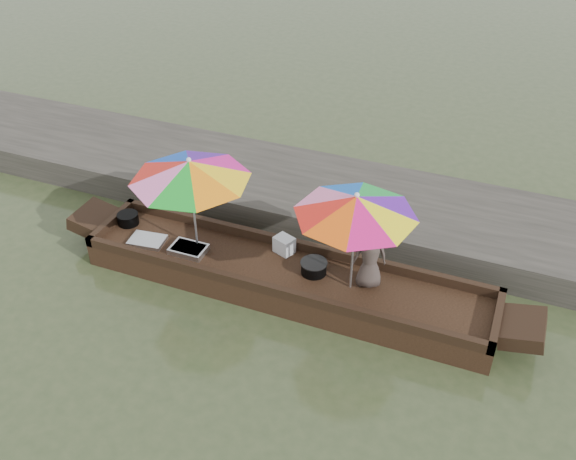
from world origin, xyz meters
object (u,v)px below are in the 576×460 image
at_px(umbrella_bow, 193,205).
at_px(supply_bag, 284,245).
at_px(vendor, 370,257).
at_px(umbrella_stern, 353,242).
at_px(cooking_pot, 128,219).
at_px(tray_crayfish, 189,249).
at_px(tray_scallop, 147,241).
at_px(boat_hull, 285,280).
at_px(charcoal_grill, 314,268).

bearing_deg(umbrella_bow, supply_bag, 17.72).
bearing_deg(vendor, umbrella_stern, 13.41).
bearing_deg(cooking_pot, tray_crayfish, -13.35).
bearing_deg(supply_bag, tray_scallop, -164.62).
bearing_deg(umbrella_bow, vendor, 3.32).
xyz_separation_m(cooking_pot, tray_crayfish, (1.26, -0.30, -0.04)).
relative_size(tray_crayfish, umbrella_stern, 0.33).
bearing_deg(umbrella_bow, boat_hull, 0.00).
bearing_deg(umbrella_stern, cooking_pot, 177.52).
distance_m(tray_crayfish, umbrella_bow, 0.75).
height_order(boat_hull, cooking_pot, cooking_pot).
bearing_deg(tray_scallop, umbrella_bow, 11.53).
bearing_deg(umbrella_bow, umbrella_stern, 0.00).
xyz_separation_m(tray_crayfish, vendor, (2.70, 0.29, 0.44)).
xyz_separation_m(vendor, umbrella_bow, (-2.62, -0.15, 0.29)).
xyz_separation_m(tray_crayfish, tray_scallop, (-0.71, -0.02, -0.01)).
bearing_deg(supply_bag, boat_hull, -65.53).
xyz_separation_m(boat_hull, vendor, (1.19, 0.15, 0.66)).
distance_m(tray_crayfish, charcoal_grill, 1.92).
bearing_deg(supply_bag, charcoal_grill, -27.08).
relative_size(tray_scallop, supply_bag, 1.91).
height_order(vendor, umbrella_stern, umbrella_stern).
relative_size(cooking_pot, umbrella_bow, 0.19).
bearing_deg(tray_crayfish, umbrella_bow, 60.71).
xyz_separation_m(tray_scallop, umbrella_bow, (0.78, 0.16, 0.74)).
height_order(cooking_pot, umbrella_stern, umbrella_stern).
bearing_deg(cooking_pot, supply_bag, 5.25).
bearing_deg(umbrella_stern, tray_crayfish, -176.87).
bearing_deg(tray_scallop, supply_bag, 15.38).
relative_size(cooking_pot, supply_bag, 1.19).
height_order(tray_scallop, vendor, vendor).
bearing_deg(umbrella_stern, boat_hull, 180.00).
bearing_deg(tray_scallop, tray_crayfish, 1.92).
bearing_deg(vendor, boat_hull, -15.59).
distance_m(supply_bag, umbrella_bow, 1.47).
relative_size(charcoal_grill, umbrella_bow, 0.21).
bearing_deg(charcoal_grill, supply_bag, 152.92).
distance_m(cooking_pot, supply_bag, 2.60).
xyz_separation_m(cooking_pot, supply_bag, (2.59, 0.24, 0.04)).
bearing_deg(charcoal_grill, umbrella_bow, -176.73).
height_order(tray_crayfish, umbrella_stern, umbrella_stern).
relative_size(charcoal_grill, vendor, 0.38).
bearing_deg(boat_hull, umbrella_bow, 180.00).
xyz_separation_m(tray_scallop, charcoal_grill, (2.62, 0.26, 0.06)).
distance_m(tray_crayfish, vendor, 2.75).
xyz_separation_m(boat_hull, cooking_pot, (-2.77, 0.16, 0.26)).
height_order(boat_hull, umbrella_bow, umbrella_bow).
relative_size(boat_hull, charcoal_grill, 16.44).
relative_size(tray_crayfish, umbrella_bow, 0.31).
height_order(cooking_pot, supply_bag, supply_bag).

